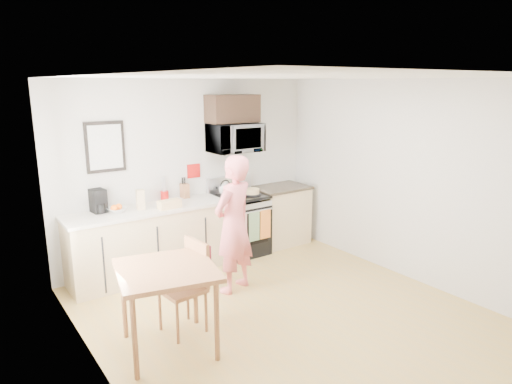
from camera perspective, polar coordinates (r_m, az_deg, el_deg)
floor at (r=5.27m, az=4.22°, el=-15.38°), size 4.60×4.60×0.00m
back_wall at (r=6.67m, az=-8.24°, el=2.60°), size 4.00×0.04×2.60m
left_wall at (r=3.88m, az=-19.04°, el=-5.99°), size 0.04×4.60×2.60m
right_wall at (r=6.23m, az=18.81°, el=1.24°), size 0.04×4.60×2.60m
ceiling at (r=4.62m, az=4.79°, el=14.14°), size 4.00×4.60×0.04m
window at (r=4.57m, az=-21.73°, el=-0.05°), size 0.06×1.40×1.50m
cabinet_left at (r=6.31m, az=-13.22°, el=-6.27°), size 2.10×0.60×0.90m
countertop_left at (r=6.17m, az=-13.46°, el=-2.15°), size 2.14×0.64×0.04m
cabinet_right at (r=7.38m, az=3.00°, el=-3.02°), size 0.84×0.60×0.90m
countertop_right at (r=7.26m, az=3.04°, el=0.54°), size 0.88×0.64×0.04m
range at (r=6.92m, az=-2.10°, el=-4.26°), size 0.76×0.70×1.16m
microwave at (r=6.72m, az=-2.69°, el=6.78°), size 0.76×0.51×0.42m
upper_cabinet at (r=6.72m, az=-2.94°, el=10.37°), size 0.76×0.35×0.40m
wall_art at (r=6.13m, az=-18.33°, el=5.37°), size 0.50×0.04×0.65m
wall_trivet at (r=6.68m, az=-7.80°, el=2.63°), size 0.20×0.02×0.20m
person at (r=5.59m, az=-2.81°, el=-4.07°), size 0.73×0.60×1.71m
dining_table at (r=4.48m, az=-11.11°, el=-10.44°), size 0.94×0.94×0.84m
chair at (r=4.87m, az=-7.91°, el=-9.91°), size 0.49×0.45×0.96m
knife_block at (r=6.59m, az=-8.91°, el=0.16°), size 0.10×0.13×0.20m
utensil_crock at (r=6.46m, az=-11.38°, el=0.06°), size 0.11×0.11×0.33m
fruit_bowl at (r=6.07m, az=-16.96°, el=-2.01°), size 0.29×0.29×0.11m
milk_carton at (r=6.10m, az=-14.24°, el=-0.92°), size 0.11×0.11×0.26m
coffee_maker at (r=6.10m, az=-19.09°, el=-1.14°), size 0.19×0.26×0.30m
bread_bag at (r=6.08m, az=-10.77°, el=-1.51°), size 0.30×0.15×0.11m
cake at (r=6.77m, az=-0.51°, el=0.02°), size 0.27×0.27×0.09m
kettle at (r=6.72m, az=-3.86°, el=0.41°), size 0.19×0.19×0.24m
pot at (r=6.44m, az=-3.11°, el=-0.57°), size 0.22×0.38×0.11m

